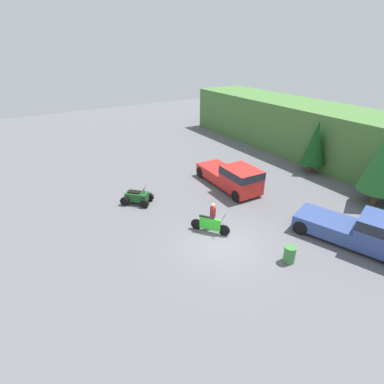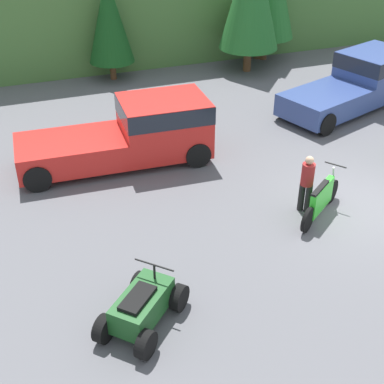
# 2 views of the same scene
# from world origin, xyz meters

# --- Properties ---
(ground_plane) EXTENTS (80.00, 80.00, 0.00)m
(ground_plane) POSITION_xyz_m (0.00, 0.00, 0.00)
(ground_plane) COLOR #5B5B60
(tree_left) EXTENTS (1.93, 1.93, 4.38)m
(tree_left) POSITION_xyz_m (-4.04, 12.34, 2.57)
(tree_left) COLOR brown
(tree_left) RESTS_ON ground_plane
(pickup_truck_red) EXTENTS (5.96, 2.43, 1.95)m
(pickup_truck_red) POSITION_xyz_m (-5.03, 4.74, 1.02)
(pickup_truck_red) COLOR red
(pickup_truck_red) RESTS_ON ground_plane
(pickup_truck_second) EXTENTS (6.09, 3.81, 1.95)m
(pickup_truck_second) POSITION_xyz_m (4.13, 6.17, 1.02)
(pickup_truck_second) COLOR #334784
(pickup_truck_second) RESTS_ON ground_plane
(dirt_bike) EXTENTS (1.95, 1.46, 1.21)m
(dirt_bike) POSITION_xyz_m (-1.29, 0.03, 0.50)
(dirt_bike) COLOR black
(dirt_bike) RESTS_ON ground_plane
(quad_atv) EXTENTS (2.24, 2.23, 1.15)m
(quad_atv) POSITION_xyz_m (-6.79, -2.14, 0.44)
(quad_atv) COLOR black
(quad_atv) RESTS_ON ground_plane
(rider_person) EXTENTS (0.48, 0.48, 1.66)m
(rider_person) POSITION_xyz_m (-1.55, 0.39, 0.90)
(rider_person) COLOR black
(rider_person) RESTS_ON ground_plane
(steel_barrel) EXTENTS (0.58, 0.58, 0.88)m
(steel_barrel) POSITION_xyz_m (2.92, 1.87, 0.44)
(steel_barrel) COLOR #387A38
(steel_barrel) RESTS_ON ground_plane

